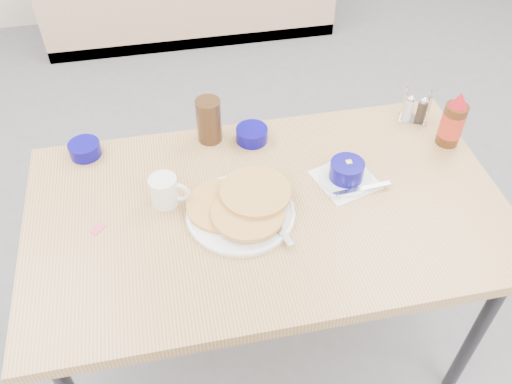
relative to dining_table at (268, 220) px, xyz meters
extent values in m
cube|color=#2D2D33|center=(0.00, 2.47, -0.66)|extent=(1.90, 0.55, 0.08)
cube|color=tan|center=(0.00, 0.00, 0.04)|extent=(1.40, 0.80, 0.04)
cylinder|color=#2D2D33|center=(0.62, -0.32, -0.34)|extent=(0.04, 0.04, 0.72)
cylinder|color=#2D2D33|center=(-0.62, 0.32, -0.34)|extent=(0.04, 0.04, 0.72)
cylinder|color=#2D2D33|center=(0.62, 0.32, -0.34)|extent=(0.04, 0.04, 0.72)
cylinder|color=white|center=(-0.08, -0.02, 0.07)|extent=(0.31, 0.31, 0.02)
cylinder|color=#EDB959|center=(-0.13, 0.01, 0.08)|extent=(0.21, 0.21, 0.01)
cylinder|color=#EDB959|center=(-0.07, -0.05, 0.10)|extent=(0.21, 0.21, 0.01)
cylinder|color=#EDB959|center=(-0.03, 0.02, 0.11)|extent=(0.21, 0.21, 0.01)
cube|color=silver|center=(0.01, -0.10, 0.08)|extent=(0.06, 0.14, 0.01)
cylinder|color=white|center=(-0.29, 0.08, 0.11)|extent=(0.08, 0.08, 0.09)
cylinder|color=black|center=(-0.29, 0.08, 0.15)|extent=(0.07, 0.07, 0.00)
torus|color=white|center=(-0.25, 0.06, 0.11)|extent=(0.07, 0.04, 0.07)
cube|color=white|center=(0.26, 0.06, 0.06)|extent=(0.21, 0.21, 0.00)
cylinder|color=white|center=(0.26, 0.06, 0.07)|extent=(0.16, 0.16, 0.01)
cylinder|color=#090573|center=(0.26, 0.06, 0.10)|extent=(0.10, 0.10, 0.06)
cylinder|color=white|center=(0.26, 0.06, 0.13)|extent=(0.09, 0.09, 0.01)
cube|color=#F4DB60|center=(0.26, 0.07, 0.13)|extent=(0.02, 0.02, 0.01)
cube|color=silver|center=(0.28, 0.00, 0.08)|extent=(0.19, 0.03, 0.00)
cylinder|color=#090573|center=(-0.53, 0.34, 0.08)|extent=(0.10, 0.10, 0.05)
cylinder|color=#090573|center=(0.01, 0.31, 0.09)|extent=(0.10, 0.10, 0.05)
cylinder|color=#372211|center=(-0.12, 0.34, 0.14)|extent=(0.11, 0.11, 0.15)
cube|color=silver|center=(0.58, 0.30, 0.06)|extent=(0.11, 0.09, 0.00)
cylinder|color=silver|center=(0.53, 0.30, 0.12)|extent=(0.01, 0.01, 0.11)
cylinder|color=silver|center=(0.61, 0.27, 0.12)|extent=(0.01, 0.01, 0.11)
cylinder|color=silver|center=(0.55, 0.34, 0.12)|extent=(0.01, 0.01, 0.11)
cylinder|color=silver|center=(0.62, 0.30, 0.12)|extent=(0.01, 0.01, 0.11)
cylinder|color=silver|center=(0.56, 0.31, 0.10)|extent=(0.03, 0.03, 0.07)
cylinder|color=#3F3326|center=(0.60, 0.29, 0.10)|extent=(0.03, 0.03, 0.07)
cylinder|color=#47230F|center=(0.64, 0.17, 0.13)|extent=(0.07, 0.07, 0.15)
cylinder|color=#D74F19|center=(0.64, 0.17, 0.14)|extent=(0.07, 0.07, 0.08)
cone|color=#B5111C|center=(0.64, 0.17, 0.23)|extent=(0.06, 0.06, 0.05)
cube|color=#D94861|center=(-0.49, 0.01, 0.06)|extent=(0.05, 0.05, 0.00)
camera|label=1|loc=(-0.25, -1.05, 1.22)|focal=38.00mm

